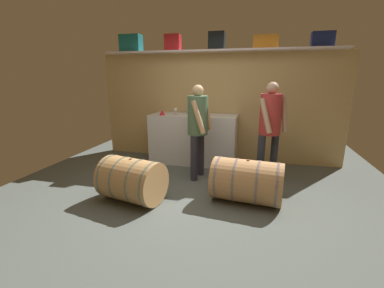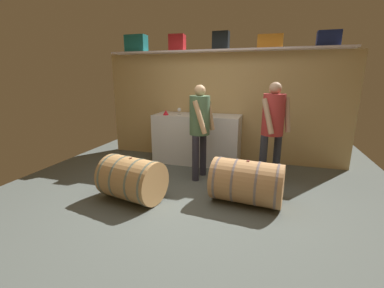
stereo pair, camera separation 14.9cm
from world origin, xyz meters
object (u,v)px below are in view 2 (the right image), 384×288
toolcase_black (221,41)px  wine_barrel_far (247,182)px  red_funnel (166,112)px  toolcase_orange (270,42)px  wine_bottle_clear (192,107)px  winemaker_pouring (200,122)px  wine_barrel_near (132,179)px  visitor_tasting (273,122)px  toolcase_teal (136,44)px  toolcase_navy (329,39)px  toolcase_red (177,43)px  work_cabinet (197,139)px  wine_glass (179,110)px  wine_bottle_green (209,108)px

toolcase_black → wine_barrel_far: (0.72, -1.70, -2.00)m
red_funnel → toolcase_orange: bearing=13.3°
wine_bottle_clear → wine_barrel_far: wine_bottle_clear is taller
winemaker_pouring → wine_barrel_far: bearing=61.8°
wine_barrel_near → visitor_tasting: size_ratio=0.58×
red_funnel → winemaker_pouring: size_ratio=0.07×
toolcase_teal → wine_bottle_clear: bearing=-3.1°
toolcase_navy → wine_barrel_far: bearing=-121.2°
wine_bottle_clear → toolcase_red: bearing=167.9°
toolcase_teal → work_cabinet: bearing=-9.4°
wine_bottle_clear → red_funnel: bearing=-139.2°
wine_bottle_clear → wine_barrel_far: (1.25, -1.63, -0.79)m
toolcase_black → wine_bottle_clear: 1.32m
toolcase_black → toolcase_teal: bearing=-178.0°
work_cabinet → toolcase_black: bearing=31.2°
toolcase_teal → toolcase_black: 1.72m
toolcase_black → wine_glass: size_ratio=2.36×
red_funnel → visitor_tasting: (1.95, -0.40, -0.03)m
wine_barrel_far → winemaker_pouring: 1.26m
toolcase_red → toolcase_black: (0.85, 0.00, 0.01)m
wine_glass → visitor_tasting: visitor_tasting is taller
toolcase_red → wine_barrel_near: size_ratio=0.32×
wine_barrel_far → visitor_tasting: visitor_tasting is taller
toolcase_navy → wine_glass: size_ratio=2.64×
toolcase_red → red_funnel: (-0.10, -0.43, -1.29)m
wine_bottle_clear → red_funnel: wine_bottle_clear is taller
wine_bottle_green → wine_barrel_far: wine_bottle_green is taller
toolcase_orange → wine_glass: size_ratio=3.14×
toolcase_teal → visitor_tasting: bearing=-16.6°
work_cabinet → winemaker_pouring: (0.27, -0.78, 0.47)m
wine_bottle_green → toolcase_red: bearing=159.2°
toolcase_teal → toolcase_orange: (2.59, 0.00, -0.05)m
wine_barrel_near → toolcase_orange: bearing=63.4°
toolcase_red → winemaker_pouring: 1.83m
toolcase_orange → winemaker_pouring: size_ratio=0.27×
work_cabinet → wine_bottle_clear: wine_bottle_clear is taller
wine_barrel_near → visitor_tasting: 2.28m
wine_bottle_green → red_funnel: (-0.81, -0.16, -0.10)m
wine_glass → wine_barrel_far: 2.12m
toolcase_red → work_cabinet: 1.88m
work_cabinet → red_funnel: bearing=-160.6°
work_cabinet → red_funnel: 0.79m
red_funnel → winemaker_pouring: 1.02m
wine_bottle_green → wine_barrel_near: 2.06m
toolcase_orange → wine_bottle_green: toolcase_orange is taller
wine_bottle_clear → toolcase_teal: bearing=176.7°
work_cabinet → toolcase_navy: bearing=6.1°
toolcase_teal → work_cabinet: size_ratio=0.26×
toolcase_black → wine_bottle_clear: toolcase_black is taller
toolcase_orange → wine_barrel_far: toolcase_orange is taller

